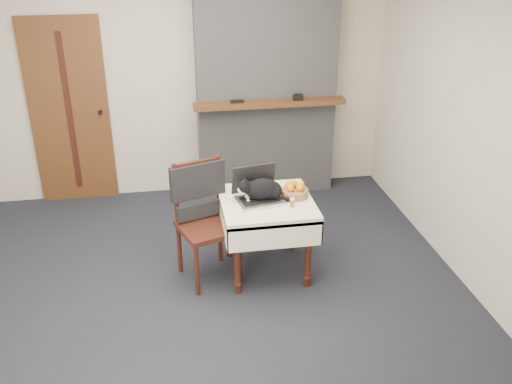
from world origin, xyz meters
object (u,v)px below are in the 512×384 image
at_px(side_table, 267,212).
at_px(laptop, 257,191).
at_px(cream_jar, 230,199).
at_px(fruit_basket, 295,191).
at_px(chair, 202,204).
at_px(pill_bottle, 292,202).
at_px(door, 70,112).
at_px(cat, 263,190).

height_order(side_table, laptop, laptop).
relative_size(laptop, cream_jar, 6.54).
bearing_deg(fruit_basket, side_table, -170.88).
bearing_deg(chair, pill_bottle, -36.38).
bearing_deg(side_table, door, 134.55).
relative_size(pill_bottle, chair, 0.07).
xyz_separation_m(door, cream_jar, (1.48, -1.82, -0.27)).
xyz_separation_m(side_table, chair, (-0.54, 0.08, 0.08)).
bearing_deg(cream_jar, pill_bottle, -17.13).
relative_size(door, laptop, 4.60).
bearing_deg(side_table, laptop, 151.82).
xyz_separation_m(side_table, fruit_basket, (0.25, 0.04, 0.17)).
bearing_deg(cat, cream_jar, 179.59).
relative_size(laptop, pill_bottle, 5.66).
distance_m(laptop, chair, 0.48).
distance_m(cream_jar, pill_bottle, 0.52).
bearing_deg(laptop, pill_bottle, -47.21).
xyz_separation_m(door, cat, (1.77, -1.81, -0.20)).
relative_size(door, fruit_basket, 8.72).
xyz_separation_m(door, pill_bottle, (1.98, -1.98, -0.26)).
height_order(door, chair, door).
bearing_deg(pill_bottle, cream_jar, 162.87).
relative_size(door, side_table, 2.56).
height_order(pill_bottle, fruit_basket, fruit_basket).
bearing_deg(side_table, cat, 157.26).
bearing_deg(door, chair, -54.32).
height_order(side_table, pill_bottle, pill_bottle).
height_order(cat, fruit_basket, cat).
relative_size(side_table, cream_jar, 11.73).
bearing_deg(pill_bottle, laptop, 143.10).
bearing_deg(side_table, chair, 171.65).
xyz_separation_m(door, side_table, (1.80, -1.82, -0.41)).
relative_size(side_table, cat, 1.70).
xyz_separation_m(pill_bottle, fruit_basket, (0.07, 0.19, 0.01)).
bearing_deg(chair, cat, -26.01).
height_order(laptop, pill_bottle, laptop).
bearing_deg(chair, door, 107.12).
xyz_separation_m(laptop, pill_bottle, (0.26, -0.19, -0.03)).
bearing_deg(cat, laptop, 145.54).
relative_size(cat, fruit_basket, 2.00).
height_order(cream_jar, chair, chair).
xyz_separation_m(door, laptop, (1.72, -1.78, -0.23)).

